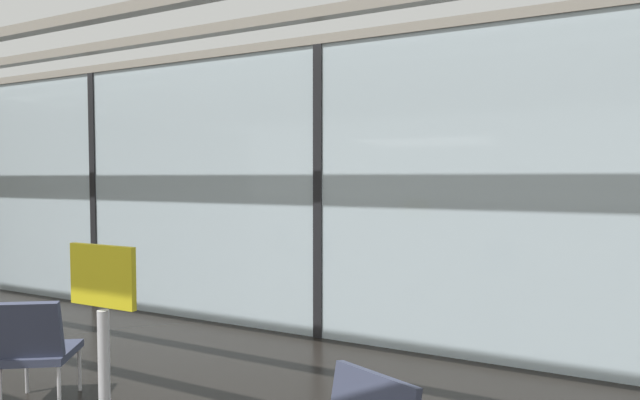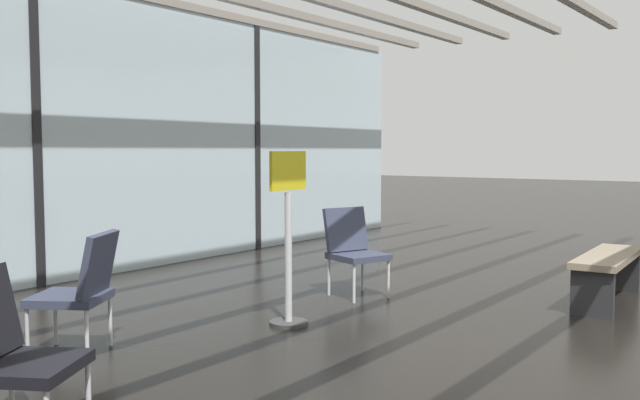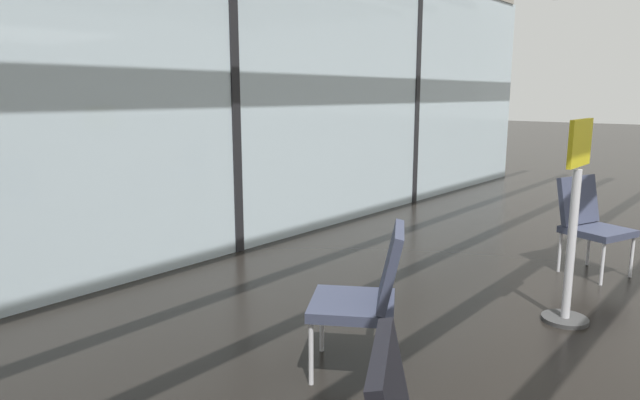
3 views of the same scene
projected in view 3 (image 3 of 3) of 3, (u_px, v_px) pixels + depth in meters
glass_curtain_wall at (232, 92)px, 5.50m from camera, size 14.00×0.08×3.24m
window_mullion_1 at (232, 92)px, 5.50m from camera, size 0.10×0.12×3.24m
window_mullion_2 at (415, 93)px, 8.13m from camera, size 0.10×0.12×3.24m
lounge_chair_0 at (368, 291)px, 3.20m from camera, size 0.68×0.70×0.87m
lounge_chair_3 at (589, 219)px, 5.02m from camera, size 0.63×0.66×0.87m
info_sign at (573, 229)px, 3.87m from camera, size 0.44×0.32×1.44m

